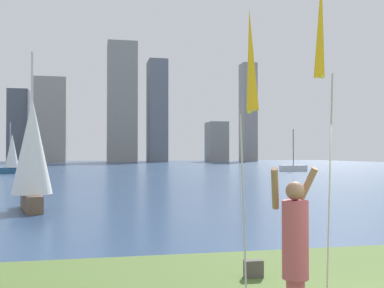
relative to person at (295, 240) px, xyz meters
The scene contains 14 objects.
ground 49.89m from the person, 88.36° to the left, with size 120.00×138.00×0.12m.
person is the anchor object (origin of this frame).
kite_flag_left 2.38m from the person, behind, with size 0.16×0.60×4.00m.
kite_flag_right 3.03m from the person, 36.60° to the left, with size 0.16×0.48×4.74m.
bag 1.88m from the person, 89.32° to the left, with size 0.31×0.16×0.29m.
sailboat_2 45.61m from the person, 104.01° to the left, with size 2.68×2.02×5.23m.
sailboat_3 12.86m from the person, 112.32° to the left, with size 1.73×2.94×5.83m.
sailboat_8 47.31m from the person, 65.78° to the left, with size 3.23×1.16×4.82m.
skyline_tower_1 105.36m from the person, 100.76° to the left, with size 4.34×5.04×16.31m.
skyline_tower_2 101.88m from the person, 97.07° to the left, with size 6.99×6.48×18.69m.
skyline_tower_3 102.07m from the person, 88.17° to the left, with size 6.68×7.46×27.31m.
skyline_tower_4 103.03m from the person, 83.56° to the left, with size 4.34×6.89×23.79m.
skyline_tower_5 103.73m from the person, 75.70° to the left, with size 4.28×6.85×9.41m.
skyline_tower_6 109.45m from the person, 71.54° to the left, with size 3.50×4.37×24.33m.
Camera 1 is at (-4.02, -4.62, 2.10)m, focal length 43.09 mm.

